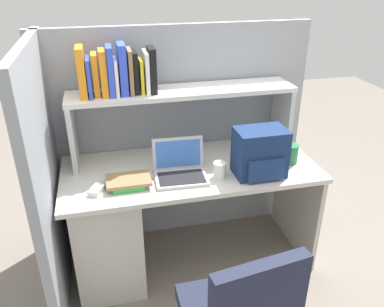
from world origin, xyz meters
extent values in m
plane|color=slate|center=(0.00, 0.00, 0.00)|extent=(8.00, 8.00, 0.00)
cube|color=beige|center=(0.00, 0.00, 0.71)|extent=(1.60, 0.70, 0.03)
cube|color=beige|center=(-0.55, 0.00, 0.35)|extent=(0.40, 0.64, 0.70)
cube|color=beige|center=(0.78, 0.00, 0.35)|extent=(0.03, 0.64, 0.70)
cube|color=gray|center=(0.00, 0.38, 0.78)|extent=(1.84, 0.05, 1.55)
cube|color=gray|center=(-0.85, -0.05, 0.78)|extent=(0.05, 1.06, 1.55)
cube|color=beige|center=(-0.70, 0.20, 0.94)|extent=(0.03, 0.28, 0.42)
cube|color=beige|center=(0.70, 0.20, 0.94)|extent=(0.03, 0.28, 0.42)
cube|color=silver|center=(0.00, 0.20, 1.17)|extent=(1.44, 0.28, 0.03)
cube|color=orange|center=(-0.60, 0.19, 1.33)|extent=(0.04, 0.17, 0.29)
cube|color=blue|center=(-0.56, 0.20, 1.29)|extent=(0.02, 0.18, 0.23)
cube|color=orange|center=(-0.52, 0.21, 1.30)|extent=(0.03, 0.13, 0.25)
cube|color=orange|center=(-0.48, 0.19, 1.32)|extent=(0.04, 0.14, 0.27)
cube|color=blue|center=(-0.43, 0.19, 1.32)|extent=(0.03, 0.16, 0.29)
cube|color=white|center=(-0.41, 0.20, 1.29)|extent=(0.02, 0.17, 0.21)
cube|color=blue|center=(-0.36, 0.20, 1.33)|extent=(0.04, 0.17, 0.30)
cube|color=olive|center=(-0.32, 0.20, 1.31)|extent=(0.02, 0.17, 0.26)
cube|color=black|center=(-0.29, 0.21, 1.30)|extent=(0.03, 0.14, 0.25)
cube|color=yellow|center=(-0.26, 0.19, 1.28)|extent=(0.02, 0.13, 0.20)
cube|color=white|center=(-0.22, 0.19, 1.30)|extent=(0.02, 0.17, 0.25)
cube|color=black|center=(-0.19, 0.19, 1.32)|extent=(0.04, 0.15, 0.27)
cube|color=#B7BABF|center=(-0.09, -0.14, 0.74)|extent=(0.32, 0.24, 0.02)
cube|color=black|center=(-0.09, -0.15, 0.75)|extent=(0.28, 0.19, 0.00)
cube|color=#B7BABF|center=(-0.08, -0.03, 0.85)|extent=(0.31, 0.06, 0.20)
cube|color=#3F72CC|center=(-0.08, -0.03, 0.85)|extent=(0.27, 0.04, 0.17)
cube|color=navy|center=(0.39, -0.18, 0.88)|extent=(0.30, 0.20, 0.29)
cube|color=navy|center=(0.39, -0.28, 0.81)|extent=(0.22, 0.04, 0.13)
cube|color=silver|center=(-0.58, -0.17, 0.75)|extent=(0.10, 0.12, 0.03)
cylinder|color=white|center=(0.14, -0.17, 0.78)|extent=(0.08, 0.08, 0.10)
cylinder|color=#26723F|center=(0.64, -0.09, 0.79)|extent=(0.10, 0.10, 0.12)
cube|color=green|center=(-0.40, -0.13, 0.75)|extent=(0.18, 0.19, 0.03)
cube|color=olive|center=(-0.40, -0.14, 0.77)|extent=(0.26, 0.17, 0.02)
camera|label=1|loc=(-0.50, -2.13, 1.91)|focal=36.78mm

